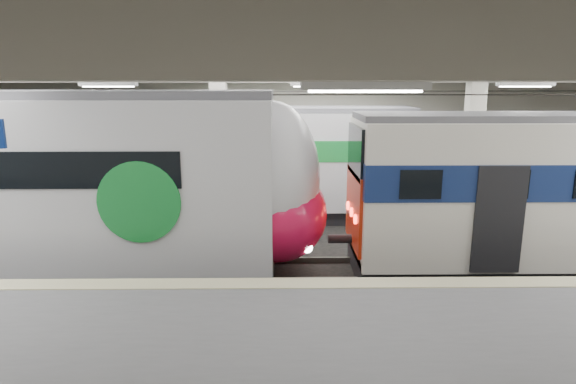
{
  "coord_description": "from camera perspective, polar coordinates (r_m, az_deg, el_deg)",
  "views": [
    {
      "loc": [
        -1.03,
        -12.14,
        4.99
      ],
      "look_at": [
        -0.87,
        1.0,
        2.0
      ],
      "focal_mm": 30.0,
      "sensor_mm": 36.0,
      "label": 1
    }
  ],
  "objects": [
    {
      "name": "station_hall",
      "position": [
        10.6,
        4.94,
        3.3
      ],
      "size": [
        36.0,
        24.0,
        5.75
      ],
      "color": "black",
      "rests_on": "ground"
    },
    {
      "name": "modern_emu",
      "position": [
        13.68,
        -25.43,
        0.47
      ],
      "size": [
        15.09,
        3.11,
        4.81
      ],
      "color": "silver",
      "rests_on": "ground"
    },
    {
      "name": "far_train",
      "position": [
        17.94,
        -5.97,
        3.61
      ],
      "size": [
        12.84,
        2.77,
        4.14
      ],
      "rotation": [
        0.0,
        0.0,
        -0.01
      ],
      "color": "silver",
      "rests_on": "ground"
    }
  ]
}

